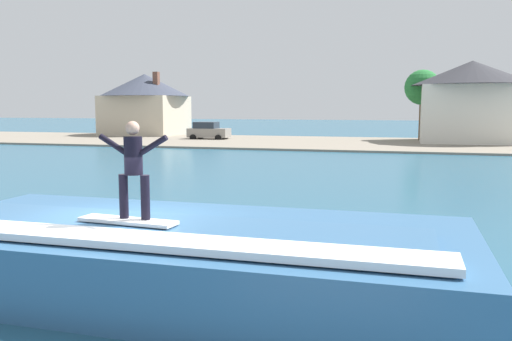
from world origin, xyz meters
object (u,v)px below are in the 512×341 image
object	(u,v)px
surfboard	(128,221)
house_gabled_white	(471,97)
wave_crest	(183,256)
car_near_shore	(208,131)
house_with_chimney	(145,101)
tree_tall_bare	(422,88)
surfer	(134,164)

from	to	relation	value
surfboard	house_gabled_white	world-z (taller)	house_gabled_white
wave_crest	house_gabled_white	distance (m)	44.39
car_near_shore	house_with_chimney	world-z (taller)	house_with_chimney
house_gabled_white	tree_tall_bare	bearing A→B (deg)	156.25
surfer	car_near_shore	size ratio (longest dim) A/B	0.42
surfer	house_gabled_white	size ratio (longest dim) A/B	0.16
house_gabled_white	wave_crest	bearing A→B (deg)	-102.16
house_with_chimney	surfer	bearing A→B (deg)	-62.48
wave_crest	surfboard	world-z (taller)	surfboard
surfboard	house_gabled_white	size ratio (longest dim) A/B	0.17
tree_tall_bare	surfboard	bearing A→B (deg)	-97.33
house_gabled_white	car_near_shore	bearing A→B (deg)	-175.42
surfboard	tree_tall_bare	bearing A→B (deg)	82.67
car_near_shore	tree_tall_bare	world-z (taller)	tree_tall_bare
house_with_chimney	wave_crest	bearing A→B (deg)	-61.60
tree_tall_bare	house_gabled_white	bearing A→B (deg)	-23.75
surfboard	car_near_shore	world-z (taller)	car_near_shore
wave_crest	surfboard	bearing A→B (deg)	-143.53
house_gabled_white	tree_tall_bare	world-z (taller)	house_gabled_white
surfboard	house_gabled_white	xyz separation A→B (m)	(10.10, 43.83, 2.85)
car_near_shore	house_gabled_white	xyz separation A→B (m)	(24.76, 1.98, 3.28)
surfboard	car_near_shore	distance (m)	44.34
surfer	tree_tall_bare	size ratio (longest dim) A/B	0.25
surfboard	house_gabled_white	distance (m)	45.07
wave_crest	tree_tall_bare	size ratio (longest dim) A/B	1.50
wave_crest	car_near_shore	xyz separation A→B (m)	(-15.44, 41.27, 0.32)
surfboard	surfer	bearing A→B (deg)	31.61
wave_crest	car_near_shore	distance (m)	44.07
house_with_chimney	car_near_shore	bearing A→B (deg)	-30.58
house_with_chimney	house_gabled_white	bearing A→B (deg)	-6.53
surfboard	surfer	size ratio (longest dim) A/B	1.08
wave_crest	house_with_chimney	bearing A→B (deg)	118.40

